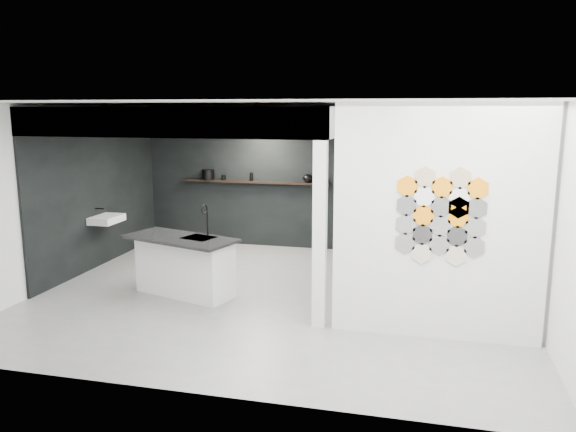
% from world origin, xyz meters
% --- Properties ---
extents(floor, '(7.00, 6.00, 0.01)m').
position_xyz_m(floor, '(0.00, 0.00, -0.01)').
color(floor, slate).
extents(partition_panel, '(2.45, 0.15, 2.80)m').
position_xyz_m(partition_panel, '(2.23, -1.00, 1.40)').
color(partition_panel, silver).
rests_on(partition_panel, floor).
extents(bay_clad_back, '(4.40, 0.04, 2.35)m').
position_xyz_m(bay_clad_back, '(-1.30, 2.97, 1.18)').
color(bay_clad_back, black).
rests_on(bay_clad_back, floor).
extents(bay_clad_left, '(0.04, 4.00, 2.35)m').
position_xyz_m(bay_clad_left, '(-3.47, 1.00, 1.18)').
color(bay_clad_left, black).
rests_on(bay_clad_left, floor).
extents(bulkhead, '(4.40, 4.00, 0.40)m').
position_xyz_m(bulkhead, '(-1.30, 1.00, 2.55)').
color(bulkhead, silver).
rests_on(bulkhead, corner_column).
extents(corner_column, '(0.16, 0.16, 2.35)m').
position_xyz_m(corner_column, '(0.82, -1.00, 1.18)').
color(corner_column, silver).
rests_on(corner_column, floor).
extents(fascia_beam, '(4.40, 0.16, 0.40)m').
position_xyz_m(fascia_beam, '(-1.30, -0.92, 2.55)').
color(fascia_beam, silver).
rests_on(fascia_beam, corner_column).
extents(wall_basin, '(0.40, 0.60, 0.12)m').
position_xyz_m(wall_basin, '(-3.24, 0.80, 0.85)').
color(wall_basin, silver).
rests_on(wall_basin, bay_clad_left).
extents(display_shelf, '(3.00, 0.15, 0.04)m').
position_xyz_m(display_shelf, '(-1.20, 2.87, 1.30)').
color(display_shelf, black).
rests_on(display_shelf, bay_clad_back).
extents(kitchen_island, '(1.82, 1.21, 1.35)m').
position_xyz_m(kitchen_island, '(-1.34, -0.26, 0.46)').
color(kitchen_island, silver).
rests_on(kitchen_island, floor).
extents(stockpot, '(0.31, 0.31, 0.20)m').
position_xyz_m(stockpot, '(-2.18, 2.87, 1.42)').
color(stockpot, black).
rests_on(stockpot, display_shelf).
extents(kettle, '(0.23, 0.23, 0.17)m').
position_xyz_m(kettle, '(-0.13, 2.87, 1.40)').
color(kettle, black).
rests_on(kettle, display_shelf).
extents(glass_bowl, '(0.16, 0.16, 0.10)m').
position_xyz_m(glass_bowl, '(0.15, 2.87, 1.37)').
color(glass_bowl, gray).
rests_on(glass_bowl, display_shelf).
extents(glass_vase, '(0.13, 0.13, 0.14)m').
position_xyz_m(glass_vase, '(0.15, 2.87, 1.39)').
color(glass_vase, gray).
rests_on(glass_vase, display_shelf).
extents(bottle_dark, '(0.08, 0.08, 0.17)m').
position_xyz_m(bottle_dark, '(-1.27, 2.87, 1.40)').
color(bottle_dark, black).
rests_on(bottle_dark, display_shelf).
extents(utensil_cup, '(0.10, 0.10, 0.10)m').
position_xyz_m(utensil_cup, '(-1.85, 2.87, 1.37)').
color(utensil_cup, black).
rests_on(utensil_cup, display_shelf).
extents(hex_tile_cluster, '(1.04, 0.02, 1.16)m').
position_xyz_m(hex_tile_cluster, '(2.26, -1.09, 1.50)').
color(hex_tile_cluster, '#66635E').
rests_on(hex_tile_cluster, partition_panel).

